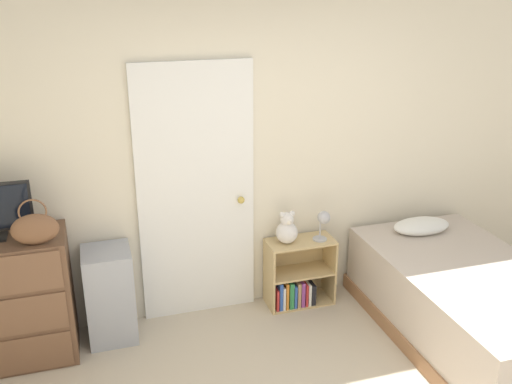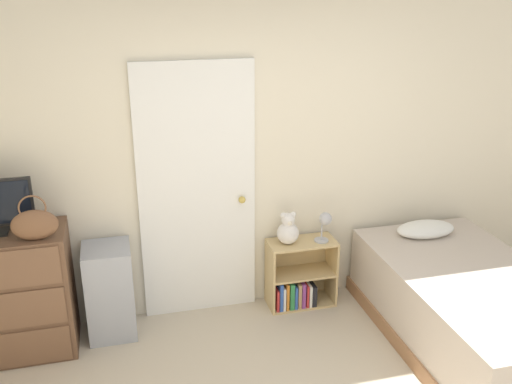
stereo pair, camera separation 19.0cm
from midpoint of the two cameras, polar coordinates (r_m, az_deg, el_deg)
The scene contains 9 objects.
wall_back at distance 4.45m, azimuth -2.73°, elevation 3.56°, with size 10.00×0.06×2.55m.
door_closed at distance 4.41m, azimuth -7.21°, elevation -0.28°, with size 0.91×0.09×2.03m.
dresser at distance 4.44m, azimuth -24.73°, elevation -9.86°, with size 0.87×0.48×0.94m.
handbag at distance 4.01m, azimuth -22.51°, elevation -3.39°, with size 0.30×0.09×0.32m.
storage_bin at distance 4.48m, azimuth -15.62°, elevation -9.87°, with size 0.35×0.36×0.73m.
bookshelf at distance 4.82m, azimuth 2.93°, elevation -8.72°, with size 0.56×0.27×0.57m.
teddy_bear at distance 4.58m, azimuth 1.92°, elevation -3.78°, with size 0.18×0.18×0.27m.
desk_lamp at distance 4.62m, azimuth 5.57°, elevation -2.85°, with size 0.13×0.13×0.25m.
bed at distance 4.61m, azimuth 19.34°, elevation -10.45°, with size 1.11×1.96×0.69m.
Camera 1 is at (-1.14, -2.04, 2.58)m, focal length 40.00 mm.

